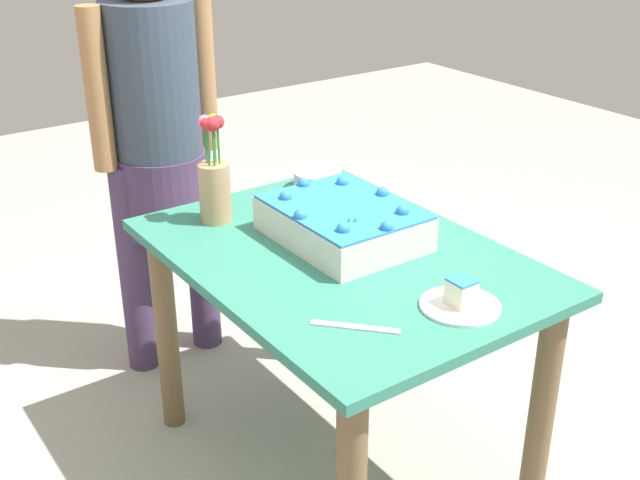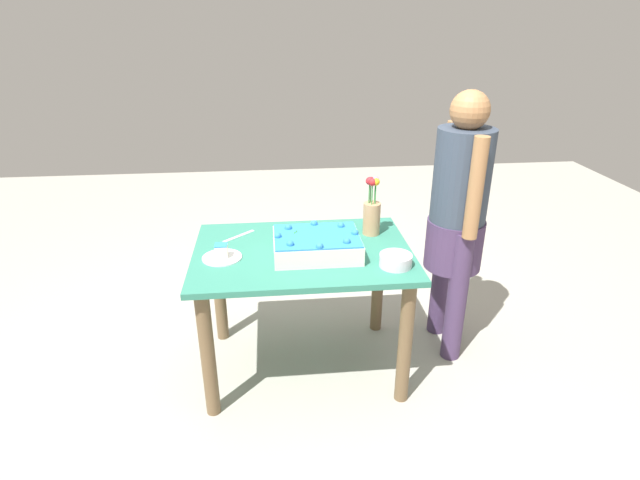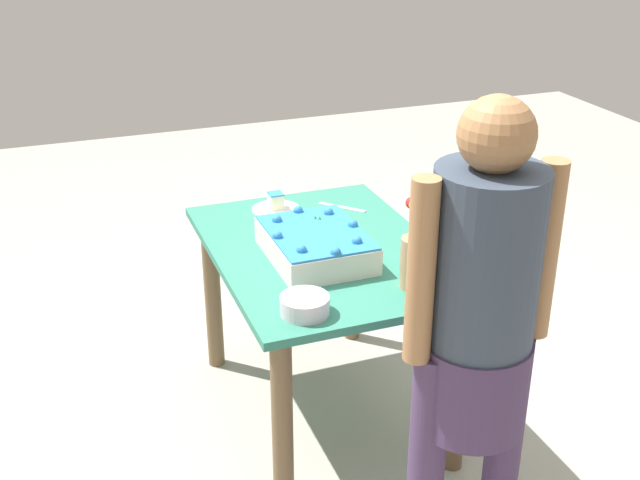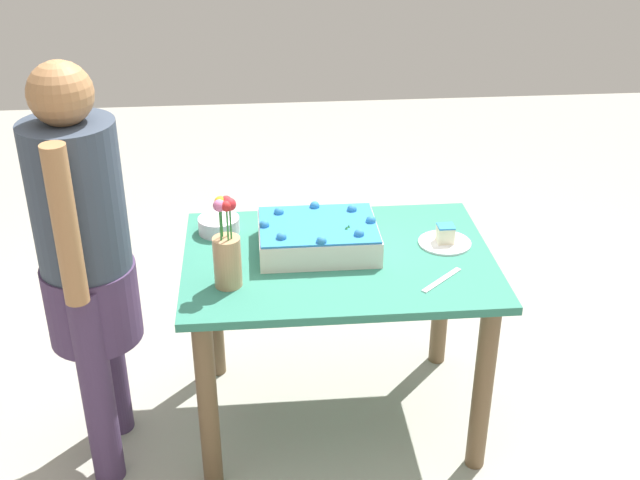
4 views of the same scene
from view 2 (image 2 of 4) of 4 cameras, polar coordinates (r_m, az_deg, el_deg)
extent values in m
plane|color=#A2A093|center=(2.93, -1.80, -14.03)|extent=(8.00, 8.00, 0.00)
cube|color=#307963|center=(2.56, -2.01, -1.44)|extent=(1.11, 0.80, 0.03)
cylinder|color=brown|center=(3.07, 6.64, -4.54)|extent=(0.07, 0.07, 0.69)
cylinder|color=brown|center=(3.03, -11.48, -5.37)|extent=(0.07, 0.07, 0.69)
cylinder|color=brown|center=(2.54, 9.71, -11.48)|extent=(0.07, 0.07, 0.69)
cylinder|color=brown|center=(2.49, -12.71, -12.69)|extent=(0.07, 0.07, 0.69)
cube|color=silver|center=(2.49, -0.38, -0.63)|extent=(0.43, 0.33, 0.09)
cube|color=#2C7CC1|center=(2.46, -0.38, 0.46)|extent=(0.42, 0.32, 0.01)
sphere|color=#2C7CC1|center=(2.45, -4.85, 0.46)|extent=(0.04, 0.04, 0.04)
sphere|color=#2C7CC1|center=(2.36, -3.43, -0.46)|extent=(0.04, 0.04, 0.04)
sphere|color=#2C7CC1|center=(2.33, -0.05, -0.74)|extent=(0.04, 0.04, 0.04)
sphere|color=#2C7CC1|center=(2.39, 3.09, -0.18)|extent=(0.04, 0.04, 0.04)
sphere|color=#2C7CC1|center=(2.49, 4.02, 0.82)|extent=(0.04, 0.04, 0.04)
sphere|color=#2C7CC1|center=(2.57, 2.42, 1.65)|extent=(0.04, 0.04, 0.04)
sphere|color=#2C7CC1|center=(2.59, -0.68, 1.88)|extent=(0.04, 0.04, 0.04)
sphere|color=#2C7CC1|center=(2.54, -3.64, 1.41)|extent=(0.04, 0.04, 0.04)
cone|color=#2D8438|center=(2.49, -2.92, 0.83)|extent=(0.02, 0.02, 0.02)
cone|color=#2D8438|center=(2.50, -2.70, 0.96)|extent=(0.02, 0.02, 0.02)
cylinder|color=white|center=(2.51, -11.13, -1.97)|extent=(0.19, 0.19, 0.01)
cube|color=#FDF1CC|center=(2.49, -11.19, -1.26)|extent=(0.06, 0.06, 0.06)
cube|color=#2E83C9|center=(2.48, -11.26, -0.56)|extent=(0.06, 0.06, 0.01)
cube|color=silver|center=(2.74, -9.26, 0.44)|extent=(0.17, 0.16, 0.00)
cylinder|color=tan|center=(2.72, 5.92, 2.44)|extent=(0.09, 0.09, 0.18)
cylinder|color=#2D8438|center=(2.67, 5.65, 5.47)|extent=(0.01, 0.01, 0.12)
sphere|color=red|center=(2.65, 5.71, 6.73)|extent=(0.04, 0.04, 0.04)
cylinder|color=#2D8438|center=(2.65, 5.98, 5.32)|extent=(0.01, 0.01, 0.12)
sphere|color=red|center=(2.63, 6.03, 6.59)|extent=(0.04, 0.04, 0.04)
cylinder|color=#2D8438|center=(2.66, 6.36, 5.35)|extent=(0.01, 0.01, 0.12)
sphere|color=gold|center=(2.64, 6.42, 6.62)|extent=(0.04, 0.04, 0.04)
cylinder|color=#2D8438|center=(2.68, 6.31, 5.53)|extent=(0.01, 0.01, 0.12)
sphere|color=#D7679C|center=(2.66, 6.37, 6.79)|extent=(0.04, 0.04, 0.04)
cylinder|color=#2D8438|center=(2.68, 5.81, 5.56)|extent=(0.01, 0.01, 0.12)
sphere|color=red|center=(2.66, 5.87, 6.81)|extent=(0.04, 0.04, 0.04)
cylinder|color=silver|center=(2.40, 8.64, -2.32)|extent=(0.16, 0.16, 0.06)
cylinder|color=#453255|center=(3.10, 13.72, -3.94)|extent=(0.11, 0.11, 0.78)
cylinder|color=#453255|center=(2.89, 15.35, -6.33)|extent=(0.11, 0.11, 0.78)
cylinder|color=#453255|center=(2.87, 15.05, -0.39)|extent=(0.31, 0.32, 0.28)
cylinder|color=#364151|center=(2.74, 15.90, 6.85)|extent=(0.30, 0.30, 0.52)
sphere|color=#A47248|center=(2.67, 16.77, 14.04)|extent=(0.20, 0.20, 0.20)
cylinder|color=#A47248|center=(2.91, 14.61, 7.97)|extent=(0.08, 0.08, 0.52)
cylinder|color=#A47248|center=(2.58, 17.36, 5.58)|extent=(0.08, 0.08, 0.52)
camera|label=1|loc=(3.76, -29.85, 19.17)|focal=45.00mm
camera|label=3|loc=(2.97, 60.33, 15.99)|focal=45.00mm
camera|label=4|loc=(4.84, -0.77, 27.70)|focal=45.00mm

